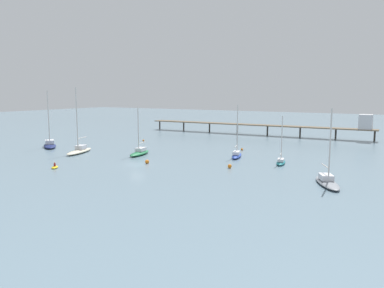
{
  "coord_description": "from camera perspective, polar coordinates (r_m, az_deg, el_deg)",
  "views": [
    {
      "loc": [
        44.8,
        -55.5,
        13.72
      ],
      "look_at": [
        0.0,
        20.59,
        1.5
      ],
      "focal_mm": 35.34,
      "sensor_mm": 36.0,
      "label": 1
    }
  ],
  "objects": [
    {
      "name": "ground_plane",
      "position": [
        72.64,
        -8.28,
        -3.09
      ],
      "size": [
        400.0,
        400.0,
        0.0
      ],
      "primitive_type": "plane",
      "color": "slate"
    },
    {
      "name": "pier",
      "position": [
        119.72,
        14.4,
        2.93
      ],
      "size": [
        73.59,
        5.87,
        7.47
      ],
      "color": "brown",
      "rests_on": "ground_plane"
    },
    {
      "name": "sailboat_green",
      "position": [
        83.49,
        -7.89,
        -1.19
      ],
      "size": [
        3.93,
        8.25,
        10.43
      ],
      "color": "#287F4C",
      "rests_on": "ground_plane"
    },
    {
      "name": "sailboat_teal",
      "position": [
        74.51,
        13.27,
        -2.48
      ],
      "size": [
        2.85,
        6.24,
        9.17
      ],
      "color": "#1E727A",
      "rests_on": "ground_plane"
    },
    {
      "name": "sailboat_blue",
      "position": [
        80.28,
        6.75,
        -1.51
      ],
      "size": [
        3.79,
        7.59,
        11.01
      ],
      "color": "#2D4CB7",
      "rests_on": "ground_plane"
    },
    {
      "name": "sailboat_cream",
      "position": [
        88.99,
        -16.61,
        -0.81
      ],
      "size": [
        5.44,
        10.18,
        14.7
      ],
      "color": "beige",
      "rests_on": "ground_plane"
    },
    {
      "name": "sailboat_navy",
      "position": [
        100.87,
        -20.67,
        -0.01
      ],
      "size": [
        9.49,
        8.2,
        14.07
      ],
      "color": "navy",
      "rests_on": "ground_plane"
    },
    {
      "name": "sailboat_gray",
      "position": [
        59.89,
        19.72,
        -5.2
      ],
      "size": [
        6.25,
        9.2,
        11.39
      ],
      "color": "gray",
      "rests_on": "ground_plane"
    },
    {
      "name": "dinghy_yellow",
      "position": [
        72.88,
        -20.0,
        -3.28
      ],
      "size": [
        2.19,
        2.45,
        1.14
      ],
      "color": "yellow",
      "rests_on": "ground_plane"
    },
    {
      "name": "mooring_buoy_mid",
      "position": [
        89.93,
        7.56,
        -0.79
      ],
      "size": [
        0.55,
        0.55,
        0.55
      ],
      "primitive_type": "sphere",
      "color": "orange",
      "rests_on": "ground_plane"
    },
    {
      "name": "mooring_buoy_inner",
      "position": [
        68.82,
        5.71,
        -3.35
      ],
      "size": [
        0.74,
        0.74,
        0.74
      ],
      "primitive_type": "sphere",
      "color": "orange",
      "rests_on": "ground_plane"
    },
    {
      "name": "mooring_buoy_outer",
      "position": [
        106.38,
        -7.35,
        0.55
      ],
      "size": [
        0.52,
        0.52,
        0.52
      ],
      "primitive_type": "sphere",
      "color": "orange",
      "rests_on": "ground_plane"
    },
    {
      "name": "mooring_buoy_far",
      "position": [
        73.17,
        -6.79,
        -2.67
      ],
      "size": [
        0.78,
        0.78,
        0.78
      ],
      "primitive_type": "sphere",
      "color": "orange",
      "rests_on": "ground_plane"
    }
  ]
}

